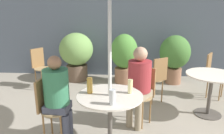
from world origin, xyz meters
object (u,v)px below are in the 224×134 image
(bistro_chair_2, at_px, (40,64))
(potted_plant_2, at_px, (175,55))
(bistro_chair_0, at_px, (143,90))
(bistro_chair_4, at_px, (212,71))
(cafe_table_near, at_px, (110,107))
(potted_plant_0, at_px, (76,53))
(beer_glass_0, at_px, (90,85))
(bistro_chair_3, at_px, (157,76))
(potted_plant_1, at_px, (124,56))
(cafe_table_far, at_px, (211,84))
(seated_person_0, at_px, (139,80))
(beer_glass_2, at_px, (130,86))
(seated_person_1, at_px, (58,92))
(bistro_chair_1, at_px, (48,104))
(beer_glass_1, at_px, (112,97))

(bistro_chair_2, xyz_separation_m, potted_plant_2, (3.03, 0.49, 0.15))
(bistro_chair_0, relative_size, bistro_chair_4, 1.00)
(cafe_table_near, bearing_deg, potted_plant_0, 111.04)
(beer_glass_0, bearing_deg, bistro_chair_3, 52.43)
(potted_plant_1, bearing_deg, beer_glass_0, -99.28)
(bistro_chair_2, distance_m, beer_glass_0, 2.49)
(cafe_table_far, xyz_separation_m, potted_plant_2, (-0.27, 1.58, 0.13))
(bistro_chair_3, xyz_separation_m, potted_plant_0, (-1.78, 1.24, 0.15))
(bistro_chair_0, bearing_deg, cafe_table_near, -90.00)
(seated_person_0, height_order, potted_plant_1, seated_person_0)
(bistro_chair_4, distance_m, beer_glass_2, 2.36)
(cafe_table_far, distance_m, bistro_chair_4, 0.84)
(cafe_table_near, xyz_separation_m, potted_plant_2, (1.32, 2.56, 0.14))
(beer_glass_2, height_order, potted_plant_2, potted_plant_2)
(seated_person_1, bearing_deg, bistro_chair_1, 90.00)
(cafe_table_far, relative_size, seated_person_1, 0.69)
(bistro_chair_2, bearing_deg, potted_plant_2, -46.01)
(bistro_chair_0, bearing_deg, seated_person_1, -116.93)
(bistro_chair_1, height_order, potted_plant_1, potted_plant_1)
(seated_person_1, xyz_separation_m, potted_plant_1, (0.82, 2.47, -0.05))
(bistro_chair_2, bearing_deg, bistro_chair_4, -60.02)
(bistro_chair_4, height_order, beer_glass_2, beer_glass_2)
(potted_plant_0, distance_m, potted_plant_2, 2.33)
(beer_glass_1, distance_m, potted_plant_1, 2.79)
(cafe_table_far, distance_m, bistro_chair_0, 1.17)
(potted_plant_1, bearing_deg, potted_plant_2, 1.27)
(bistro_chair_0, height_order, bistro_chair_2, same)
(bistro_chair_2, xyz_separation_m, beer_glass_1, (1.75, -2.32, 0.27))
(bistro_chair_1, relative_size, beer_glass_2, 4.96)
(bistro_chair_0, distance_m, bistro_chair_3, 0.79)
(potted_plant_0, bearing_deg, seated_person_0, -56.06)
(cafe_table_near, bearing_deg, seated_person_1, 175.22)
(cafe_table_far, relative_size, potted_plant_2, 0.72)
(beer_glass_2, bearing_deg, bistro_chair_2, 134.69)
(bistro_chair_1, xyz_separation_m, beer_glass_0, (0.55, -0.01, 0.28))
(beer_glass_0, bearing_deg, potted_plant_0, 106.35)
(bistro_chair_4, relative_size, potted_plant_2, 0.77)
(bistro_chair_4, bearing_deg, potted_plant_2, 68.26)
(cafe_table_far, height_order, potted_plant_0, potted_plant_0)
(bistro_chair_0, xyz_separation_m, bistro_chair_1, (-1.28, -0.60, 0.00))
(potted_plant_0, bearing_deg, potted_plant_1, -5.11)
(potted_plant_1, bearing_deg, beer_glass_2, -87.56)
(potted_plant_1, bearing_deg, beer_glass_1, -92.02)
(seated_person_1, xyz_separation_m, beer_glass_0, (0.42, 0.00, 0.10))
(seated_person_1, height_order, potted_plant_1, seated_person_1)
(seated_person_1, bearing_deg, bistro_chair_3, -42.37)
(bistro_chair_0, bearing_deg, beer_glass_0, -105.09)
(cafe_table_far, bearing_deg, beer_glass_2, -146.44)
(seated_person_1, height_order, beer_glass_0, seated_person_1)
(seated_person_0, relative_size, beer_glass_0, 6.15)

